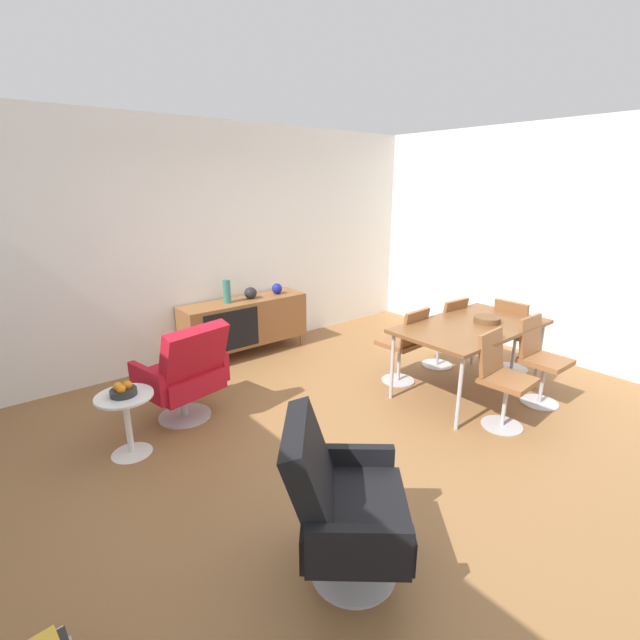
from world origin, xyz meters
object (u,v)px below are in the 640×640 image
Objects in this scene: dining_chair_far_end at (514,332)px; side_table_round at (127,418)px; sideboard at (245,321)px; armchair_black_shell at (342,503)px; lounge_chair_red at (185,373)px; fruit_bowl at (123,390)px; vase_cobalt at (251,293)px; dining_chair_front_right at (540,358)px; wooden_bowl_on_table at (487,320)px; dining_chair_back_right at (444,330)px; vase_ceramic_small at (277,289)px; dining_chair_front_left at (501,376)px; vase_sculptural_dark at (227,291)px; dining_table at (471,329)px; dining_chair_back_left at (405,342)px.

side_table_round is (-3.97, 1.05, -0.15)m from dining_chair_far_end.
sideboard is 2.27m from side_table_round.
side_table_round is at bearing 165.15° from dining_chair_far_end.
sideboard is 3.51m from armchair_black_shell.
lounge_chair_red reaches higher than fruit_bowl.
sideboard is at bearing -178.92° from vase_cobalt.
dining_chair_far_end is at bearing 46.00° from dining_chair_front_right.
wooden_bowl_on_table is at bearing -26.65° from lounge_chair_red.
side_table_round is at bearing 171.81° from dining_chair_back_right.
vase_ceramic_small reaches higher than dining_chair_front_left.
vase_sculptural_dark is 2.61m from dining_chair_back_right.
side_table_round is at bearing 161.20° from wooden_bowl_on_table.
dining_chair_front_right is (1.11, -2.94, -0.32)m from vase_ceramic_small.
vase_cobalt is at bearing 115.78° from dining_table.
dining_chair_front_right is 0.78m from dining_chair_far_end.
dining_chair_back_left is at bearing 89.62° from dining_chair_front_left.
armchair_black_shell is at bearing -163.01° from wooden_bowl_on_table.
dining_chair_front_right is (0.35, -0.56, -0.23)m from dining_table.
dining_chair_back_right is 0.90× the size of lounge_chair_red.
vase_cobalt is 1.12× the size of vase_ceramic_small.
vase_ceramic_small is 2.16m from dining_chair_back_right.
lounge_chair_red is at bearing 153.35° from wooden_bowl_on_table.
dining_chair_front_right reaches higher than sideboard.
wooden_bowl_on_table is 0.27× the size of armchair_black_shell.
vase_sculptural_dark reaches higher than side_table_round.
wooden_bowl_on_table is 0.77m from dining_chair_far_end.
armchair_black_shell is at bearing -74.08° from side_table_round.
armchair_black_shell is at bearing -118.49° from vase_ceramic_small.
vase_cobalt is 2.65m from dining_table.
fruit_bowl is at bearing -144.10° from sideboard.
sideboard is 2.85m from wooden_bowl_on_table.
lounge_chair_red is at bearing -138.57° from sideboard.
dining_chair_front_left is at bearing -30.54° from side_table_round.
dining_chair_far_end is (2.14, -2.38, 0.03)m from sideboard.
dining_chair_front_left is at bearing -74.84° from vase_cobalt.
dining_chair_back_right is 2.93m from lounge_chair_red.
vase_ceramic_small is 2.62m from wooden_bowl_on_table.
dining_table is at bearing -58.18° from dining_chair_back_left.
armchair_black_shell reaches higher than dining_chair_far_end.
sideboard is 1.87× the size of dining_chair_front_right.
lounge_chair_red is at bearing 165.70° from dining_chair_back_right.
wooden_bowl_on_table is (0.18, -0.06, 0.07)m from dining_table.
armchair_black_shell is 2.02m from fruit_bowl.
dining_chair_back_left is at bearing 180.00° from dining_chair_back_right.
vase_sculptural_dark is 0.72m from vase_ceramic_small.
vase_ceramic_small is at bearing 97.79° from dining_chair_front_left.
dining_chair_back_right reaches higher than sideboard.
wooden_bowl_on_table is 0.30× the size of dining_chair_back_right.
dining_chair_back_left is 1.00× the size of dining_chair_far_end.
vase_cobalt reaches higher than dining_chair_front_right.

